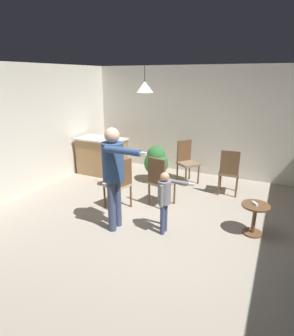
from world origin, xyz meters
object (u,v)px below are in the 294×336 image
dining_chair_centre_back (120,182)px  spare_remote_on_table (255,203)px  dining_chair_near_wall (187,160)px  potted_plant_corner (156,162)px  person_child (165,196)px  dining_chair_spare (229,170)px  person_adult (114,168)px  dining_chair_by_counter (160,180)px  side_table_by_couch (254,216)px  kitchen_counter (102,156)px

dining_chair_centre_back → spare_remote_on_table: size_ratio=7.69×
dining_chair_near_wall → spare_remote_on_table: bearing=80.8°
dining_chair_centre_back → potted_plant_corner: dining_chair_centre_back is taller
person_child → spare_remote_on_table: 1.42m
dining_chair_near_wall → dining_chair_centre_back: same height
spare_remote_on_table → person_child: bearing=-155.4°
person_child → dining_chair_centre_back: person_child is taller
dining_chair_centre_back → dining_chair_spare: same height
person_adult → dining_chair_by_counter: 1.25m
side_table_by_couch → dining_chair_by_counter: 1.81m
person_child → dining_chair_centre_back: (-1.10, 0.44, -0.10)m
side_table_by_couch → dining_chair_by_counter: dining_chair_by_counter is taller
side_table_by_couch → person_adult: bearing=-158.9°
dining_chair_near_wall → dining_chair_spare: size_ratio=1.00×
person_child → dining_chair_near_wall: 2.40m
dining_chair_centre_back → spare_remote_on_table: (2.39, 0.14, -0.01)m
person_adult → spare_remote_on_table: (2.07, 0.81, -0.52)m
dining_chair_spare → spare_remote_on_table: bearing=-71.7°
dining_chair_near_wall → potted_plant_corner: size_ratio=1.12×
person_adult → dining_chair_near_wall: size_ratio=1.71×
person_adult → dining_chair_spare: person_adult is taller
potted_plant_corner → dining_chair_centre_back: bearing=-91.2°
person_child → dining_chair_near_wall: (-0.42, 2.36, -0.10)m
person_adult → dining_chair_near_wall: 2.66m
person_child → dining_chair_near_wall: size_ratio=1.04×
person_adult → dining_chair_by_counter: person_adult is taller
kitchen_counter → dining_chair_near_wall: dining_chair_near_wall is taller
dining_chair_near_wall → spare_remote_on_table: (1.71, -1.78, -0.01)m
side_table_by_couch → dining_chair_centre_back: bearing=-176.5°
dining_chair_near_wall → side_table_by_couch: bearing=81.2°
dining_chair_by_counter → dining_chair_spare: 1.59m
kitchen_counter → side_table_by_couch: 4.10m
dining_chair_by_counter → kitchen_counter: bearing=165.1°
dining_chair_spare → dining_chair_near_wall: bearing=156.2°
side_table_by_couch → dining_chair_centre_back: dining_chair_centre_back is taller
person_adult → dining_chair_centre_back: bearing=-155.4°
dining_chair_near_wall → dining_chair_spare: same height
kitchen_counter → person_child: 3.22m
dining_chair_near_wall → kitchen_counter: bearing=-42.2°
side_table_by_couch → dining_chair_centre_back: (-2.41, -0.15, 0.22)m
kitchen_counter → dining_chair_centre_back: (1.46, -1.51, 0.07)m
person_child → dining_chair_near_wall: bearing=-169.7°
side_table_by_couch → dining_chair_near_wall: size_ratio=0.52×
person_adult → person_child: (0.79, 0.22, -0.41)m
person_adult → person_child: 0.91m
side_table_by_couch → person_child: person_child is taller
side_table_by_couch → dining_chair_near_wall: (-1.73, 1.77, 0.22)m
dining_chair_by_counter → dining_chair_near_wall: 1.49m
person_adult → dining_chair_spare: bearing=146.9°
kitchen_counter → person_child: bearing=-37.4°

